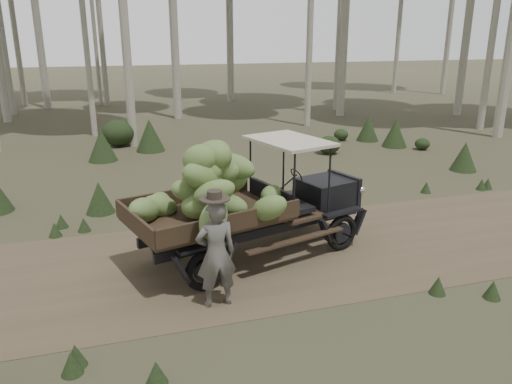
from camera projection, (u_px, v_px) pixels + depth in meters
ground at (343, 246)px, 9.66m from camera, size 120.00×120.00×0.00m
dirt_track at (343, 246)px, 9.65m from camera, size 70.00×4.00×0.01m
banana_truck at (230, 188)px, 8.63m from camera, size 4.77×2.95×2.34m
farmer at (216, 253)px, 7.33m from camera, size 0.63×0.47×1.82m
undergrowth at (343, 245)px, 8.38m from camera, size 21.21×23.26×1.39m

